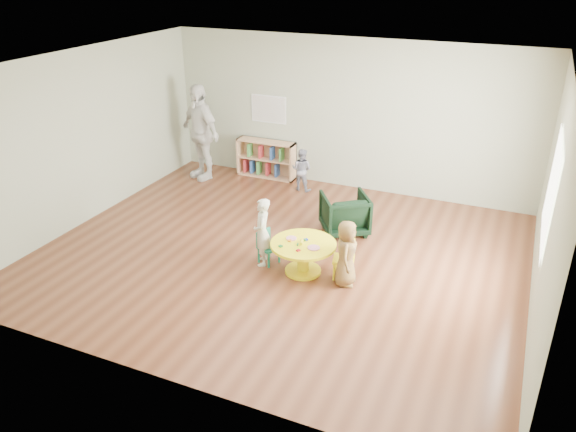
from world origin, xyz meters
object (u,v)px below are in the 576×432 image
(child_left, at_px, (262,232))
(toddler, at_px, (302,170))
(child_right, at_px, (346,253))
(kid_chair_right, at_px, (347,258))
(adult_caretaker, at_px, (200,132))
(activity_table, at_px, (303,252))
(armchair, at_px, (345,213))
(bookshelf, at_px, (266,159))
(kid_chair_left, at_px, (267,245))

(child_left, bearing_deg, toddler, 166.73)
(child_left, height_order, child_right, child_left)
(kid_chair_right, bearing_deg, adult_caretaker, 43.60)
(activity_table, bearing_deg, child_left, -179.82)
(kid_chair_right, xyz_separation_m, armchair, (-0.47, 1.32, 0.04))
(activity_table, distance_m, child_right, 0.66)
(bookshelf, bearing_deg, child_left, -65.28)
(child_left, relative_size, adult_caretaker, 0.54)
(bookshelf, xyz_separation_m, toddler, (0.93, -0.40, 0.04))
(kid_chair_right, height_order, child_left, child_left)
(armchair, bearing_deg, adult_caretaker, -53.04)
(bookshelf, height_order, child_left, child_left)
(kid_chair_right, bearing_deg, bookshelf, 27.96)
(bookshelf, bearing_deg, kid_chair_left, -64.22)
(kid_chair_left, distance_m, toddler, 2.82)
(child_left, bearing_deg, child_right, 63.44)
(kid_chair_right, xyz_separation_m, child_right, (0.04, -0.18, 0.18))
(child_right, bearing_deg, kid_chair_right, 2.22)
(child_right, bearing_deg, activity_table, 73.66)
(kid_chair_right, distance_m, armchair, 1.40)
(kid_chair_left, height_order, child_right, child_right)
(bookshelf, bearing_deg, toddler, -23.04)
(kid_chair_left, distance_m, kid_chair_right, 1.20)
(child_left, bearing_deg, adult_caretaker, -159.40)
(kid_chair_left, bearing_deg, adult_caretaker, -112.70)
(kid_chair_left, distance_m, armchair, 1.56)
(kid_chair_left, relative_size, kid_chair_right, 0.91)
(activity_table, relative_size, toddler, 1.14)
(armchair, bearing_deg, activity_table, 51.12)
(kid_chair_left, bearing_deg, armchair, 173.41)
(kid_chair_left, bearing_deg, child_left, -7.90)
(armchair, distance_m, child_left, 1.65)
(child_left, relative_size, toddler, 1.25)
(bookshelf, xyz_separation_m, child_left, (1.48, -3.22, 0.14))
(child_right, xyz_separation_m, adult_caretaker, (-3.91, 2.69, 0.47))
(kid_chair_right, distance_m, toddler, 3.23)
(armchair, relative_size, child_left, 0.71)
(kid_chair_right, bearing_deg, child_right, -179.49)
(child_left, xyz_separation_m, adult_caretaker, (-2.63, 2.64, 0.43))
(activity_table, xyz_separation_m, armchair, (0.13, 1.45, 0.01))
(adult_caretaker, bearing_deg, toddler, 29.45)
(bookshelf, xyz_separation_m, child_right, (2.76, -3.27, 0.11))
(kid_chair_right, bearing_deg, child_left, 82.46)
(kid_chair_right, xyz_separation_m, adult_caretaker, (-3.86, 2.52, 0.65))
(kid_chair_left, distance_m, adult_caretaker, 3.77)
(toddler, bearing_deg, adult_caretaker, 6.94)
(bookshelf, relative_size, child_right, 1.27)
(toddler, bearing_deg, child_right, 124.47)
(child_left, bearing_deg, activity_table, 65.91)
(kid_chair_left, bearing_deg, activity_table, 104.70)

